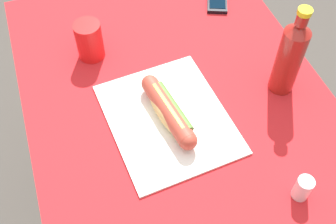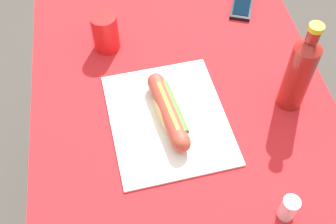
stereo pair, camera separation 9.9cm
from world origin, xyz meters
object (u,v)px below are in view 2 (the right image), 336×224
cell_phone (242,5)px  hot_dog (168,111)px  drinking_cup (105,32)px  soda_bottle (299,72)px  salt_shaker (289,208)px

cell_phone → hot_dog: bearing=-37.5°
hot_dog → drinking_cup: size_ratio=2.16×
hot_dog → drinking_cup: (-0.28, -0.13, 0.02)m
hot_dog → cell_phone: hot_dog is taller
hot_dog → drinking_cup: 0.30m
hot_dog → soda_bottle: (-0.00, 0.31, 0.08)m
drinking_cup → salt_shaker: drinking_cup is taller
cell_phone → drinking_cup: size_ratio=1.36×
soda_bottle → salt_shaker: bearing=-20.6°
cell_phone → salt_shaker: salt_shaker is taller
cell_phone → salt_shaker: size_ratio=2.37×
cell_phone → soda_bottle: soda_bottle is taller
salt_shaker → drinking_cup: bearing=-149.5°
cell_phone → soda_bottle: bearing=2.4°
soda_bottle → salt_shaker: size_ratio=4.07×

